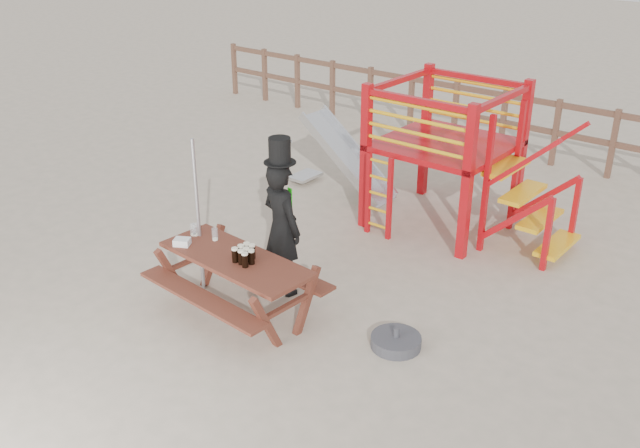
{
  "coord_description": "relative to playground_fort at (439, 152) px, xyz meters",
  "views": [
    {
      "loc": [
        4.88,
        -4.95,
        4.41
      ],
      "look_at": [
        0.2,
        0.8,
        0.97
      ],
      "focal_mm": 40.0,
      "sensor_mm": 36.0,
      "label": 1
    }
  ],
  "objects": [
    {
      "name": "stout_pints",
      "position": [
        -0.27,
        -3.66,
        -0.26
      ],
      "size": [
        0.24,
        0.27,
        0.17
      ],
      "color": "black",
      "rests_on": "picnic_table"
    },
    {
      "name": "playground_fort",
      "position": [
        0.0,
        0.0,
        0.0
      ],
      "size": [
        4.71,
        1.84,
        2.1
      ],
      "color": "#B10B12",
      "rests_on": "ground"
    },
    {
      "name": "empty_glasses",
      "position": [
        -1.11,
        -3.54,
        -0.28
      ],
      "size": [
        0.37,
        0.15,
        0.15
      ],
      "color": "silver",
      "rests_on": "picnic_table"
    },
    {
      "name": "back_fence",
      "position": [
        -0.12,
        3.42,
        -0.34
      ],
      "size": [
        15.09,
        0.09,
        1.2
      ],
      "color": "brown",
      "rests_on": "ground"
    },
    {
      "name": "man_with_hat",
      "position": [
        -0.39,
        -2.92,
        -0.2
      ],
      "size": [
        0.67,
        0.51,
        1.95
      ],
      "rotation": [
        0.0,
        0.0,
        2.94
      ],
      "color": "black",
      "rests_on": "ground"
    },
    {
      "name": "metal_pole",
      "position": [
        -1.16,
        -3.53,
        -0.11
      ],
      "size": [
        0.04,
        0.04,
        1.93
      ],
      "primitive_type": "cylinder",
      "color": "#B2B2B7",
      "rests_on": "ground"
    },
    {
      "name": "ground",
      "position": [
        -0.12,
        -3.58,
        -1.07
      ],
      "size": [
        60.0,
        60.0,
        0.0
      ],
      "primitive_type": "plane",
      "color": "#BEAB94",
      "rests_on": "ground"
    },
    {
      "name": "picnic_table",
      "position": [
        -0.43,
        -3.66,
        -0.61
      ],
      "size": [
        1.95,
        1.4,
        0.73
      ],
      "rotation": [
        0.0,
        0.0,
        -0.05
      ],
      "color": "brown",
      "rests_on": "ground"
    },
    {
      "name": "parasol_base",
      "position": [
        1.36,
        -3.07,
        -1.01
      ],
      "size": [
        0.54,
        0.54,
        0.23
      ],
      "color": "#3C3C41",
      "rests_on": "ground"
    },
    {
      "name": "paper_bag",
      "position": [
        -1.12,
        -3.83,
        -0.3
      ],
      "size": [
        0.23,
        0.21,
        0.08
      ],
      "primitive_type": "cube",
      "rotation": [
        0.0,
        0.0,
        0.52
      ],
      "color": "white",
      "rests_on": "picnic_table"
    }
  ]
}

